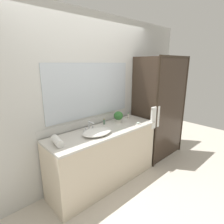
% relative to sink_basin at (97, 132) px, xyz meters
% --- Properties ---
extents(ground_plane, '(8.00, 8.00, 0.00)m').
position_rel_sink_basin_xyz_m(ground_plane, '(0.19, 0.06, -0.94)').
color(ground_plane, beige).
extents(wall_back_with_mirror, '(4.40, 0.06, 2.60)m').
position_rel_sink_basin_xyz_m(wall_back_with_mirror, '(0.19, 0.40, 0.37)').
color(wall_back_with_mirror, silver).
rests_on(wall_back_with_mirror, ground_plane).
extents(vanity_cabinet, '(1.80, 0.58, 0.90)m').
position_rel_sink_basin_xyz_m(vanity_cabinet, '(0.19, 0.07, -0.49)').
color(vanity_cabinet, beige).
rests_on(vanity_cabinet, ground_plane).
extents(shower_enclosure, '(1.20, 0.59, 2.00)m').
position_rel_sink_basin_xyz_m(shower_enclosure, '(1.46, -0.13, 0.09)').
color(shower_enclosure, '#2D2319').
rests_on(shower_enclosure, ground_plane).
extents(sink_basin, '(0.46, 0.32, 0.07)m').
position_rel_sink_basin_xyz_m(sink_basin, '(0.00, 0.00, 0.00)').
color(sink_basin, white).
rests_on(sink_basin, vanity_cabinet).
extents(faucet, '(0.17, 0.15, 0.15)m').
position_rel_sink_basin_xyz_m(faucet, '(0.00, 0.18, 0.01)').
color(faucet, silver).
rests_on(faucet, vanity_cabinet).
extents(potted_plant, '(0.15, 0.15, 0.19)m').
position_rel_sink_basin_xyz_m(potted_plant, '(0.59, 0.17, 0.07)').
color(potted_plant, beige).
rests_on(potted_plant, vanity_cabinet).
extents(soap_dish, '(0.10, 0.07, 0.04)m').
position_rel_sink_basin_xyz_m(soap_dish, '(0.76, -0.12, -0.02)').
color(soap_dish, silver).
rests_on(soap_dish, vanity_cabinet).
extents(amenity_bottle_body_wash, '(0.03, 0.03, 0.09)m').
position_rel_sink_basin_xyz_m(amenity_bottle_body_wash, '(0.35, 0.26, 0.01)').
color(amenity_bottle_body_wash, '#4C7056').
rests_on(amenity_bottle_body_wash, vanity_cabinet).
extents(amenity_bottle_shampoo, '(0.03, 0.03, 0.10)m').
position_rel_sink_basin_xyz_m(amenity_bottle_shampoo, '(0.89, 0.22, 0.01)').
color(amenity_bottle_shampoo, silver).
rests_on(amenity_bottle_shampoo, vanity_cabinet).
extents(rolled_towel_near_edge, '(0.13, 0.25, 0.09)m').
position_rel_sink_basin_xyz_m(rolled_towel_near_edge, '(-0.57, 0.07, 0.01)').
color(rolled_towel_near_edge, white).
rests_on(rolled_towel_near_edge, vanity_cabinet).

